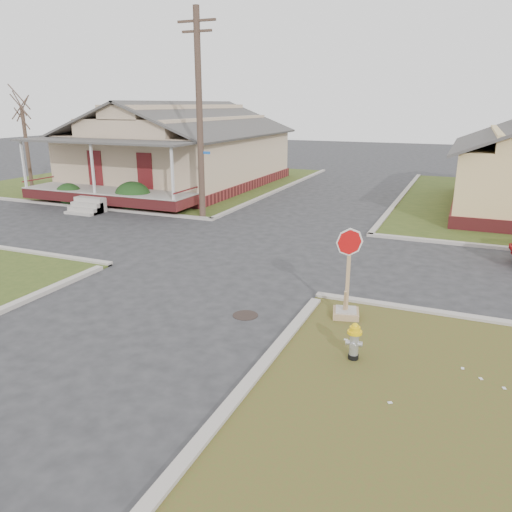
% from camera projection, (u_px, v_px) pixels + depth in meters
% --- Properties ---
extents(ground, '(120.00, 120.00, 0.00)m').
position_uv_depth(ground, '(180.00, 296.00, 13.79)').
color(ground, '#272729').
rests_on(ground, ground).
extents(verge_far_left, '(19.00, 19.00, 0.05)m').
position_uv_depth(verge_far_left, '(155.00, 180.00, 34.49)').
color(verge_far_left, '#334619').
rests_on(verge_far_left, ground).
extents(curbs, '(80.00, 40.00, 0.12)m').
position_uv_depth(curbs, '(252.00, 249.00, 18.19)').
color(curbs, '#A79F97').
rests_on(curbs, ground).
extents(manhole, '(0.64, 0.64, 0.01)m').
position_uv_depth(manhole, '(245.00, 315.00, 12.53)').
color(manhole, black).
rests_on(manhole, ground).
extents(corner_house, '(10.10, 15.50, 5.30)m').
position_uv_depth(corner_house, '(181.00, 150.00, 31.54)').
color(corner_house, maroon).
rests_on(corner_house, ground).
extents(utility_pole, '(1.80, 0.28, 9.00)m').
position_uv_depth(utility_pole, '(199.00, 114.00, 21.83)').
color(utility_pole, '#3D2C23').
rests_on(utility_pole, ground).
extents(tree_far_left, '(0.22, 0.22, 4.90)m').
position_uv_depth(tree_far_left, '(27.00, 148.00, 30.35)').
color(tree_far_left, '#3D2C23').
rests_on(tree_far_left, verge_far_left).
extents(fire_hydrant, '(0.30, 0.30, 0.80)m').
position_uv_depth(fire_hydrant, '(354.00, 339.00, 10.18)').
color(fire_hydrant, black).
rests_on(fire_hydrant, ground).
extents(stop_sign, '(0.64, 0.63, 2.26)m').
position_uv_depth(stop_sign, '(347.00, 298.00, 12.21)').
color(stop_sign, '#9E7C55').
rests_on(stop_sign, ground).
extents(hedge_left, '(1.44, 1.18, 1.10)m').
position_uv_depth(hedge_left, '(69.00, 194.00, 25.96)').
color(hedge_left, '#183814').
rests_on(hedge_left, verge_far_left).
extents(hedge_right, '(1.65, 1.35, 1.26)m').
position_uv_depth(hedge_right, '(133.00, 196.00, 24.85)').
color(hedge_right, '#183814').
rests_on(hedge_right, verge_far_left).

